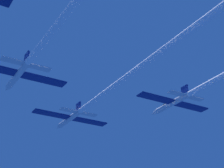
{
  "coord_description": "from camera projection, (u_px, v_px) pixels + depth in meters",
  "views": [
    {
      "loc": [
        -38.01,
        -88.22,
        -36.93
      ],
      "look_at": [
        0.33,
        -22.55,
        0.08
      ],
      "focal_mm": 61.93,
      "sensor_mm": 36.0,
      "label": 1
    }
  ],
  "objects": [
    {
      "name": "jet_left_wing",
      "position": [
        61.0,
        20.0,
        61.83
      ],
      "size": [
        20.32,
        72.94,
        3.37
      ],
      "color": "silver"
    },
    {
      "name": "jet_lead",
      "position": [
        109.0,
        90.0,
        85.08
      ],
      "size": [
        20.32,
        69.26,
        3.37
      ],
      "color": "silver"
    },
    {
      "name": "jet_right_wing",
      "position": [
        220.0,
        77.0,
        83.17
      ],
      "size": [
        20.32,
        60.16,
        3.37
      ],
      "color": "silver"
    }
  ]
}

